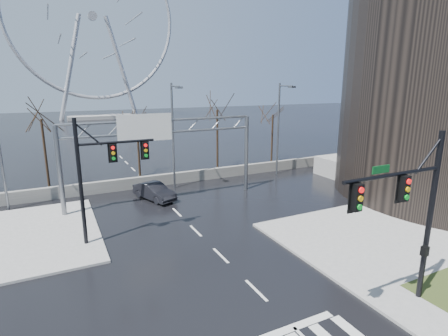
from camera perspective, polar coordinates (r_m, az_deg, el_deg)
ground at (r=18.30m, az=5.27°, el=-19.27°), size 260.00×260.00×0.00m
sidewalk_right_ext at (r=25.56m, az=22.57°, el=-10.14°), size 12.00×10.00×0.15m
sidewalk_far at (r=27.02m, az=-30.71°, el=-9.77°), size 10.00×12.00×0.15m
barrier_wall at (r=35.28m, az=-11.93°, el=-2.11°), size 52.00×0.50×1.10m
signal_mast_near at (r=16.85m, az=28.42°, el=-5.50°), size 5.52×0.41×8.00m
signal_mast_far at (r=22.67m, az=-19.72°, el=-0.17°), size 4.72×0.41×8.00m
sign_gantry at (r=29.43m, az=-10.58°, el=4.10°), size 16.36×0.40×7.60m
streetlight_mid at (r=33.05m, az=-8.20°, el=6.45°), size 0.50×2.55×10.00m
streetlight_right at (r=38.49m, az=9.16°, el=7.41°), size 0.50×2.55×10.00m
tree_left at (r=36.73m, az=-27.57°, el=5.90°), size 3.75×3.75×7.50m
tree_center at (r=38.69m, az=-13.97°, el=6.15°), size 3.25×3.25×6.50m
tree_right at (r=40.53m, az=-1.11°, el=8.35°), size 3.90×3.90×7.80m
tree_far_right at (r=45.00m, az=7.95°, el=7.72°), size 3.40×3.40×6.80m
ferris_wheel at (r=110.02m, az=-20.61°, el=21.25°), size 45.00×6.00×50.91m
car at (r=31.24m, az=-11.32°, el=-3.76°), size 3.05×4.77×1.48m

